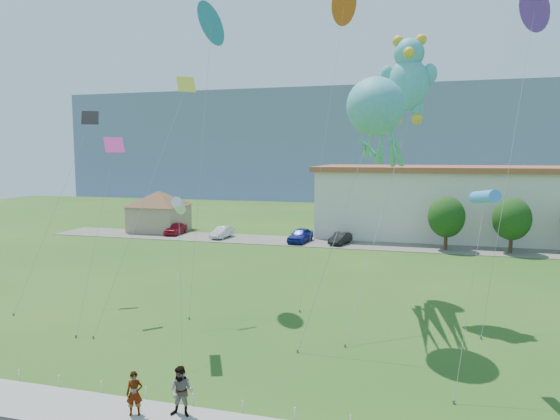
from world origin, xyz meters
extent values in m
plane|color=#214E16|center=(0.00, 0.00, 0.00)|extent=(160.00, 160.00, 0.00)
cube|color=#59544C|center=(0.00, 35.00, 0.03)|extent=(70.00, 6.00, 0.06)
cube|color=slate|center=(0.00, 120.00, 12.50)|extent=(160.00, 50.00, 25.00)
cube|color=tan|center=(-24.00, 38.00, 1.60)|extent=(6.00, 6.00, 3.20)
pyramid|color=brown|center=(-24.00, 38.00, 4.10)|extent=(9.20, 9.20, 1.80)
cylinder|color=white|center=(-9.00, -1.30, 0.25)|extent=(0.05, 0.05, 0.50)
cylinder|color=white|center=(-7.00, -1.30, 0.25)|extent=(0.05, 0.05, 0.50)
cylinder|color=white|center=(-5.00, -1.30, 0.25)|extent=(0.05, 0.05, 0.50)
cylinder|color=white|center=(-3.00, -1.30, 0.25)|extent=(0.05, 0.05, 0.50)
cylinder|color=white|center=(-1.00, -1.30, 0.25)|extent=(0.05, 0.05, 0.50)
cylinder|color=white|center=(1.00, -1.30, 0.25)|extent=(0.05, 0.05, 0.50)
cylinder|color=white|center=(3.00, -1.30, 0.25)|extent=(0.05, 0.05, 0.50)
cylinder|color=#3F2B19|center=(10.00, 34.00, 1.10)|extent=(0.36, 0.36, 2.20)
ellipsoid|color=#14380F|center=(10.00, 34.00, 3.40)|extent=(3.60, 3.60, 4.14)
cylinder|color=#3F2B19|center=(16.00, 34.00, 1.10)|extent=(0.36, 0.36, 2.20)
ellipsoid|color=#14380F|center=(16.00, 34.00, 3.40)|extent=(3.60, 3.60, 4.14)
imported|color=gray|center=(-2.68, -2.61, 0.91)|extent=(0.69, 0.58, 1.62)
imported|color=gray|center=(-0.98, -2.24, 1.03)|extent=(0.95, 0.76, 1.85)
imported|color=#B21527|center=(-20.71, 35.89, 0.76)|extent=(1.92, 4.22, 1.40)
imported|color=silver|center=(-14.33, 34.92, 0.70)|extent=(1.75, 3.98, 1.27)
imported|color=navy|center=(-5.04, 34.53, 0.82)|extent=(2.38, 4.66, 1.52)
imported|color=black|center=(-0.65, 34.49, 0.67)|extent=(2.22, 3.93, 1.23)
ellipsoid|color=teal|center=(4.87, 8.36, 11.98)|extent=(2.98, 3.87, 2.98)
sphere|color=white|center=(4.34, 7.19, 12.30)|extent=(0.47, 0.47, 0.47)
sphere|color=white|center=(5.40, 7.19, 12.30)|extent=(0.47, 0.47, 0.47)
cylinder|color=slate|center=(1.67, 4.76, 0.08)|extent=(0.10, 0.10, 0.16)
cylinder|color=gray|center=(3.27, 6.06, 5.67)|extent=(3.23, 2.63, 11.03)
ellipsoid|color=teal|center=(6.35, 13.69, 13.76)|extent=(2.46, 2.09, 3.07)
sphere|color=teal|center=(6.35, 13.69, 15.55)|extent=(1.80, 1.80, 1.80)
sphere|color=yellow|center=(5.69, 13.69, 16.31)|extent=(0.66, 0.66, 0.66)
sphere|color=yellow|center=(7.01, 13.69, 16.31)|extent=(0.66, 0.66, 0.66)
sphere|color=yellow|center=(6.35, 12.93, 15.46)|extent=(0.66, 0.66, 0.66)
ellipsoid|color=teal|center=(5.12, 13.69, 14.32)|extent=(0.85, 0.61, 1.19)
ellipsoid|color=teal|center=(7.58, 13.69, 14.32)|extent=(0.85, 0.61, 1.19)
ellipsoid|color=teal|center=(5.78, 13.69, 12.34)|extent=(0.76, 0.66, 1.23)
ellipsoid|color=teal|center=(6.92, 13.69, 12.34)|extent=(0.76, 0.66, 1.23)
sphere|color=yellow|center=(5.78, 13.50, 11.68)|extent=(0.66, 0.66, 0.66)
sphere|color=yellow|center=(6.92, 13.50, 11.68)|extent=(0.66, 0.66, 0.66)
cylinder|color=slate|center=(3.80, 6.08, 0.08)|extent=(0.10, 0.10, 0.16)
cylinder|color=gray|center=(5.07, 9.88, 5.82)|extent=(2.58, 7.64, 11.34)
cube|color=#FF3898|center=(-10.45, 8.40, 10.12)|extent=(1.29, 1.29, 0.86)
cylinder|color=slate|center=(-10.00, 3.64, 0.08)|extent=(0.10, 0.10, 0.16)
cylinder|color=gray|center=(-10.22, 6.02, 5.04)|extent=(0.48, 4.78, 9.77)
cone|color=#672CB3|center=(13.97, 18.38, 18.85)|extent=(1.80, 1.33, 1.33)
cylinder|color=slate|center=(10.46, 9.03, 0.08)|extent=(0.10, 0.10, 0.16)
cylinder|color=gray|center=(12.22, 13.70, 9.40)|extent=(3.54, 9.38, 18.50)
cube|color=yellow|center=(-6.81, 10.73, 13.83)|extent=(1.29, 1.29, 0.86)
cylinder|color=slate|center=(-9.03, 3.76, 0.08)|extent=(0.10, 0.10, 0.16)
cylinder|color=gray|center=(-7.92, 7.25, 6.90)|extent=(2.24, 7.00, 13.48)
cylinder|color=#3693F6|center=(9.68, 3.85, 7.84)|extent=(0.50, 2.25, 0.87)
cylinder|color=slate|center=(8.62, 1.49, 0.08)|extent=(0.10, 0.10, 0.16)
cylinder|color=gray|center=(9.15, 2.67, 3.90)|extent=(1.09, 2.39, 7.49)
cylinder|color=white|center=(-4.15, 4.14, 7.06)|extent=(0.50, 2.25, 0.87)
cylinder|color=slate|center=(-2.62, 1.11, 0.08)|extent=(0.10, 0.10, 0.16)
cylinder|color=gray|center=(-3.39, 2.62, 3.51)|extent=(1.56, 3.06, 6.71)
cone|color=blue|center=(-6.39, 13.79, 18.16)|extent=(1.80, 1.33, 1.33)
cylinder|color=slate|center=(-5.54, 7.88, 0.08)|extent=(0.10, 0.10, 0.16)
cylinder|color=gray|center=(-5.97, 10.84, 9.06)|extent=(0.88, 5.94, 17.80)
cone|color=#CC4D16|center=(1.55, 19.60, 20.43)|extent=(1.80, 1.33, 1.33)
cylinder|color=slate|center=(0.37, 10.89, 0.08)|extent=(0.10, 0.10, 0.16)
cylinder|color=gray|center=(0.96, 15.25, 10.20)|extent=(1.21, 8.73, 20.08)
cube|color=black|center=(-14.47, 11.78, 12.04)|extent=(1.29, 1.29, 0.86)
cylinder|color=slate|center=(-15.96, 5.76, 0.08)|extent=(0.10, 0.10, 0.16)
cylinder|color=gray|center=(-15.22, 8.77, 6.00)|extent=(1.52, 6.04, 11.69)
camera|label=1|loc=(6.97, -17.86, 9.53)|focal=32.00mm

